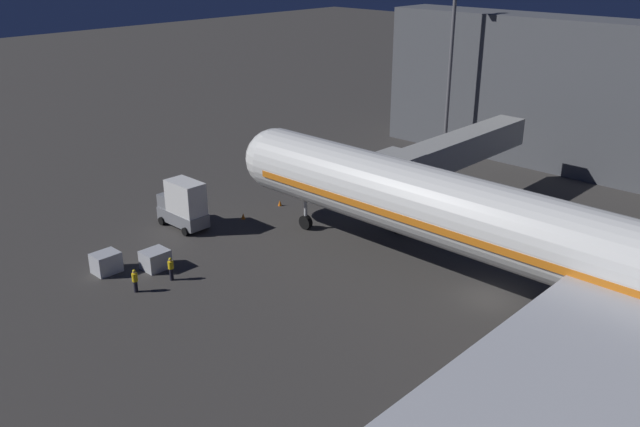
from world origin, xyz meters
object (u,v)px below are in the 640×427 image
Objects in this scene: traffic_cone_nose_port at (280,203)px; ground_crew_by_belt_loader at (135,280)px; ops_van at (183,204)px; ground_crew_near_nose_gear at (171,268)px; traffic_cone_nose_starboard at (243,216)px; baggage_container_mid_row at (155,260)px; jet_bridge at (445,154)px; baggage_container_near_belt at (106,263)px; apron_floodlight_mast at (451,57)px.

ground_crew_by_belt_loader is at bearing 14.76° from traffic_cone_nose_port.
ops_van is 9.43m from traffic_cone_nose_port.
ground_crew_by_belt_loader is (2.73, -0.31, -0.03)m from ground_crew_near_nose_gear.
ground_crew_by_belt_loader reaches higher than traffic_cone_nose_starboard.
ground_crew_near_nose_gear reaches higher than traffic_cone_nose_port.
traffic_cone_nose_port is (-15.14, -2.68, -0.44)m from baggage_container_mid_row.
ground_crew_by_belt_loader is at bearing -14.30° from jet_bridge.
baggage_container_near_belt is (26.75, -11.06, -4.63)m from jet_bridge.
apron_floodlight_mast is at bearing -175.80° from ground_crew_near_nose_gear.
traffic_cone_nose_port is at bearing -5.54° from apron_floodlight_mast.
apron_floodlight_mast is at bearing 175.34° from traffic_cone_nose_starboard.
ops_van is (17.78, -13.85, -3.34)m from jet_bridge.
jet_bridge is at bearing 138.53° from traffic_cone_nose_starboard.
apron_floodlight_mast is 25.79m from traffic_cone_nose_port.
traffic_cone_nose_starboard is at bearing -165.99° from baggage_container_mid_row.
traffic_cone_nose_starboard is at bearing 0.00° from traffic_cone_nose_port.
apron_floodlight_mast reaches higher than traffic_cone_nose_starboard.
ground_crew_by_belt_loader is at bearing 3.49° from apron_floodlight_mast.
apron_floodlight_mast is 4.02× the size of ops_van.
apron_floodlight_mast reaches higher than traffic_cone_nose_port.
ground_crew_by_belt_loader is at bearing 34.87° from baggage_container_mid_row.
baggage_container_near_belt is at bearing 17.33° from ops_van.
jet_bridge is 10.94× the size of baggage_container_mid_row.
baggage_container_near_belt is 17.97m from traffic_cone_nose_port.
traffic_cone_nose_port is (8.79, -11.66, -5.12)m from jet_bridge.
traffic_cone_nose_port is 4.40m from traffic_cone_nose_starboard.
ground_crew_near_nose_gear is (0.30, 2.42, 0.26)m from baggage_container_mid_row.
ops_van is 9.80m from ground_crew_near_nose_gear.
ops_van is at bearing -141.59° from baggage_container_mid_row.
baggage_container_mid_row is 3.37× the size of traffic_cone_nose_port.
ground_crew_by_belt_loader is 18.80m from traffic_cone_nose_port.
traffic_cone_nose_starboard is at bearing -41.47° from jet_bridge.
ground_crew_by_belt_loader reaches higher than traffic_cone_nose_port.
ground_crew_by_belt_loader is 3.11× the size of traffic_cone_nose_starboard.
baggage_container_mid_row is (38.44, 0.42, -10.37)m from apron_floodlight_mast.
apron_floodlight_mast is at bearing 172.14° from ops_van.
ops_van is at bearing -162.67° from baggage_container_near_belt.
baggage_container_near_belt is 4.20m from ground_crew_by_belt_loader.
ops_van reaches higher than baggage_container_mid_row.
apron_floodlight_mast is 10.40× the size of baggage_container_mid_row.
ground_crew_near_nose_gear is 16.27m from traffic_cone_nose_port.
ground_crew_near_nose_gear is (-2.52, 4.50, 0.21)m from baggage_container_near_belt.
ground_crew_near_nose_gear is at bearing 119.24° from baggage_container_near_belt.
ops_van is 8.72× the size of traffic_cone_nose_starboard.
traffic_cone_nose_port is 1.00× the size of traffic_cone_nose_starboard.
baggage_container_near_belt is at bearing -92.86° from ground_crew_by_belt_loader.
traffic_cone_nose_starboard is (4.40, 0.00, 0.00)m from traffic_cone_nose_port.
ops_van is (32.29, -4.46, -9.03)m from apron_floodlight_mast.
apron_floodlight_mast is (-14.51, -9.40, 5.69)m from jet_bridge.
baggage_container_near_belt is 3.50m from baggage_container_mid_row.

